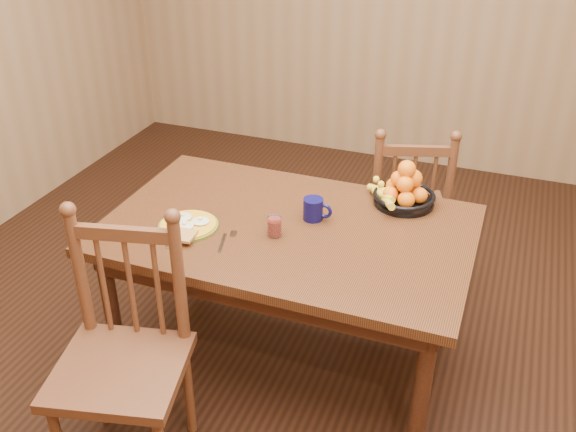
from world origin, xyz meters
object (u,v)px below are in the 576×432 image
(fruit_bowl, at_px, (403,191))
(breakfast_plate, at_px, (188,225))
(dining_table, at_px, (288,242))
(chair_far, at_px, (406,211))
(chair_near, at_px, (123,358))
(coffee_mug, at_px, (314,209))

(fruit_bowl, bearing_deg, breakfast_plate, -146.50)
(dining_table, distance_m, breakfast_plate, 0.45)
(chair_far, height_order, chair_near, chair_near)
(coffee_mug, xyz_separation_m, fruit_bowl, (0.34, 0.28, 0.02))
(breakfast_plate, xyz_separation_m, coffee_mug, (0.49, 0.27, 0.04))
(chair_near, distance_m, coffee_mug, 1.02)
(dining_table, xyz_separation_m, breakfast_plate, (-0.40, -0.17, 0.10))
(dining_table, xyz_separation_m, chair_near, (-0.38, -0.76, -0.15))
(chair_far, bearing_deg, coffee_mug, 50.04)
(chair_near, xyz_separation_m, breakfast_plate, (-0.02, 0.59, 0.25))
(dining_table, distance_m, chair_near, 0.87)
(dining_table, bearing_deg, breakfast_plate, -157.31)
(dining_table, relative_size, fruit_bowl, 4.94)
(dining_table, bearing_deg, chair_near, -116.63)
(breakfast_plate, relative_size, coffee_mug, 2.19)
(chair_near, bearing_deg, breakfast_plate, 78.76)
(coffee_mug, bearing_deg, chair_near, -118.66)
(chair_far, distance_m, chair_near, 1.75)
(coffee_mug, distance_m, fruit_bowl, 0.44)
(breakfast_plate, height_order, coffee_mug, coffee_mug)
(chair_far, xyz_separation_m, coffee_mug, (-0.30, -0.71, 0.32))
(dining_table, height_order, coffee_mug, coffee_mug)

